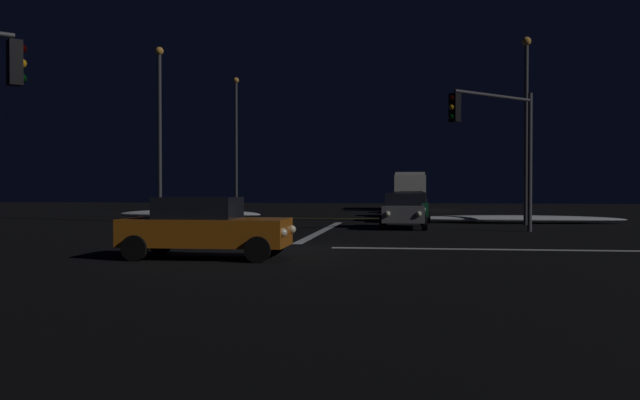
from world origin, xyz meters
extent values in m
cube|color=black|center=(0.00, 0.00, -0.05)|extent=(120.00, 120.00, 0.10)
cube|color=white|center=(0.00, 8.12, 0.00)|extent=(0.35, 13.90, 0.01)
cube|color=yellow|center=(0.00, 19.72, 0.00)|extent=(22.00, 0.15, 0.01)
cube|color=white|center=(8.22, 0.00, 0.00)|extent=(13.90, 0.40, 0.01)
ellipsoid|color=white|center=(-8.92, 17.67, 0.28)|extent=(8.36, 1.50, 0.55)
ellipsoid|color=white|center=(8.92, 15.36, 0.20)|extent=(11.04, 1.50, 0.41)
cube|color=slate|center=(3.36, 10.41, 0.67)|extent=(1.80, 4.20, 0.70)
cube|color=black|center=(3.36, 10.61, 1.29)|extent=(1.60, 2.00, 0.55)
cylinder|color=black|center=(4.26, 8.86, 0.32)|extent=(0.22, 0.64, 0.64)
cylinder|color=black|center=(2.46, 8.86, 0.32)|extent=(0.22, 0.64, 0.64)
cylinder|color=black|center=(4.26, 11.96, 0.32)|extent=(0.22, 0.64, 0.64)
cylinder|color=black|center=(2.46, 11.96, 0.32)|extent=(0.22, 0.64, 0.64)
sphere|color=#F9EFC6|center=(4.01, 8.29, 0.72)|extent=(0.22, 0.22, 0.22)
sphere|color=#F9EFC6|center=(2.71, 8.29, 0.72)|extent=(0.22, 0.22, 0.22)
cube|color=#14512D|center=(3.69, 16.58, 0.67)|extent=(1.80, 4.20, 0.70)
cube|color=black|center=(3.69, 16.78, 1.29)|extent=(1.60, 2.00, 0.55)
cylinder|color=black|center=(4.59, 15.03, 0.32)|extent=(0.22, 0.64, 0.64)
cylinder|color=black|center=(2.79, 15.03, 0.32)|extent=(0.22, 0.64, 0.64)
cylinder|color=black|center=(4.59, 18.13, 0.32)|extent=(0.22, 0.64, 0.64)
cylinder|color=black|center=(2.79, 18.13, 0.32)|extent=(0.22, 0.64, 0.64)
sphere|color=#F9EFC6|center=(4.34, 14.46, 0.72)|extent=(0.22, 0.22, 0.22)
sphere|color=#F9EFC6|center=(3.04, 14.46, 0.72)|extent=(0.22, 0.22, 0.22)
cube|color=maroon|center=(3.35, 23.01, 0.67)|extent=(1.80, 4.20, 0.70)
cube|color=black|center=(3.35, 23.21, 1.29)|extent=(1.60, 2.00, 0.55)
cylinder|color=black|center=(4.25, 21.46, 0.32)|extent=(0.22, 0.64, 0.64)
cylinder|color=black|center=(2.45, 21.46, 0.32)|extent=(0.22, 0.64, 0.64)
cylinder|color=black|center=(4.25, 24.56, 0.32)|extent=(0.22, 0.64, 0.64)
cylinder|color=black|center=(2.45, 24.56, 0.32)|extent=(0.22, 0.64, 0.64)
sphere|color=#F9EFC6|center=(4.00, 20.89, 0.72)|extent=(0.22, 0.22, 0.22)
sphere|color=#F9EFC6|center=(2.70, 20.89, 0.72)|extent=(0.22, 0.22, 0.22)
cube|color=black|center=(3.80, 29.05, 0.67)|extent=(1.80, 4.20, 0.70)
cube|color=black|center=(3.80, 29.25, 1.29)|extent=(1.60, 2.00, 0.55)
cylinder|color=black|center=(4.70, 27.50, 0.32)|extent=(0.22, 0.64, 0.64)
cylinder|color=black|center=(2.90, 27.50, 0.32)|extent=(0.22, 0.64, 0.64)
cylinder|color=black|center=(4.70, 30.60, 0.32)|extent=(0.22, 0.64, 0.64)
cylinder|color=black|center=(2.90, 30.60, 0.32)|extent=(0.22, 0.64, 0.64)
sphere|color=#F9EFC6|center=(4.45, 26.93, 0.72)|extent=(0.22, 0.22, 0.22)
sphere|color=#F9EFC6|center=(3.15, 26.93, 0.72)|extent=(0.22, 0.22, 0.22)
cube|color=beige|center=(3.72, 33.32, 1.63)|extent=(2.40, 2.20, 2.30)
cube|color=silver|center=(3.72, 37.82, 1.78)|extent=(2.40, 5.00, 2.60)
cylinder|color=black|center=(4.92, 33.92, 0.48)|extent=(0.28, 0.96, 0.96)
cylinder|color=black|center=(2.52, 33.92, 0.48)|extent=(0.28, 0.96, 0.96)
cylinder|color=black|center=(4.92, 38.62, 0.48)|extent=(0.28, 0.96, 0.96)
cylinder|color=black|center=(2.52, 38.62, 0.48)|extent=(0.28, 0.96, 0.96)
sphere|color=#F9EFC6|center=(4.57, 32.17, 1.03)|extent=(0.26, 0.26, 0.26)
sphere|color=#F9EFC6|center=(2.87, 32.17, 1.03)|extent=(0.26, 0.26, 0.26)
cube|color=#C66014|center=(-1.59, -3.47, 0.67)|extent=(4.20, 1.80, 0.70)
cube|color=black|center=(-1.79, -3.47, 1.29)|extent=(2.00, 1.60, 0.55)
cylinder|color=black|center=(-0.04, -2.57, 0.32)|extent=(0.64, 0.22, 0.64)
cylinder|color=black|center=(-0.04, -4.37, 0.32)|extent=(0.64, 0.22, 0.64)
cylinder|color=black|center=(-3.14, -2.57, 0.32)|extent=(0.64, 0.22, 0.64)
cylinder|color=black|center=(-3.14, -4.37, 0.32)|extent=(0.64, 0.22, 0.64)
sphere|color=#F9EFC6|center=(0.53, -2.82, 0.72)|extent=(0.22, 0.22, 0.22)
sphere|color=#F9EFC6|center=(0.53, -4.12, 0.72)|extent=(0.22, 0.22, 0.22)
cube|color=black|center=(-5.55, -5.55, 4.72)|extent=(0.46, 0.46, 1.05)
sphere|color=black|center=(-5.44, -5.44, 5.07)|extent=(0.22, 0.22, 0.22)
sphere|color=orange|center=(-5.44, -5.44, 4.72)|extent=(0.22, 0.22, 0.22)
sphere|color=black|center=(-5.44, -5.44, 4.38)|extent=(0.22, 0.22, 0.22)
cylinder|color=#4C4C51|center=(8.52, 8.52, 2.85)|extent=(0.18, 0.18, 5.69)
cylinder|color=#4C4C51|center=(6.89, 6.89, 5.39)|extent=(3.35, 3.35, 0.12)
cube|color=black|center=(5.26, 5.26, 4.77)|extent=(0.46, 0.46, 1.05)
sphere|color=black|center=(5.15, 5.15, 5.11)|extent=(0.22, 0.22, 0.22)
sphere|color=orange|center=(5.15, 5.15, 4.77)|extent=(0.22, 0.22, 0.22)
sphere|color=black|center=(5.15, 5.15, 4.42)|extent=(0.22, 0.22, 0.22)
cylinder|color=#424247|center=(-9.22, 29.72, 4.83)|extent=(0.20, 0.20, 9.67)
sphere|color=#F9AD47|center=(-9.22, 29.72, 9.85)|extent=(0.44, 0.44, 0.44)
cylinder|color=#424247|center=(-9.22, 13.72, 4.35)|extent=(0.20, 0.20, 8.70)
sphere|color=#F9AD47|center=(-9.22, 13.72, 8.88)|extent=(0.44, 0.44, 0.44)
cylinder|color=#424247|center=(9.22, 13.72, 4.35)|extent=(0.20, 0.20, 8.70)
sphere|color=#F9AD47|center=(9.22, 13.72, 8.88)|extent=(0.44, 0.44, 0.44)
camera|label=1|loc=(3.54, -20.57, 1.81)|focal=38.60mm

